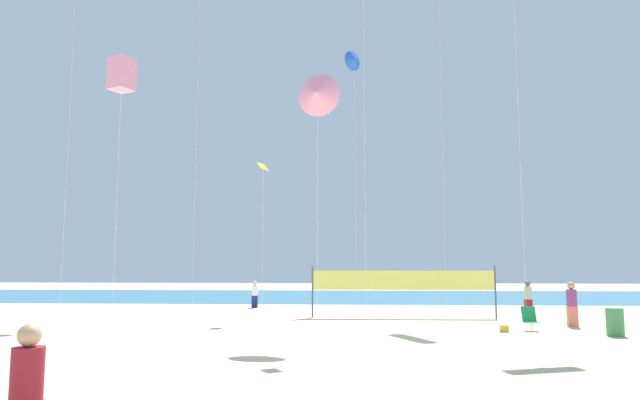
{
  "coord_description": "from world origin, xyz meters",
  "views": [
    {
      "loc": [
        0.49,
        -17.75,
        2.45
      ],
      "look_at": [
        -1.35,
        11.57,
        5.76
      ],
      "focal_mm": 32.35,
      "sensor_mm": 36.0,
      "label": 1
    }
  ],
  "objects_px": {
    "beachgoer_white_shirt": "(255,293)",
    "kite_blue_delta": "(354,61)",
    "beachgoer_sage_shirt": "(528,297)",
    "trash_barrel": "(615,322)",
    "mother_figure": "(26,389)",
    "kite_pink_box": "(122,75)",
    "kite_yellow_diamond": "(264,168)",
    "folding_beach_chair": "(530,318)",
    "volleyball_net": "(403,282)",
    "beach_handbag": "(504,329)",
    "beachgoer_plum_shirt": "(572,303)",
    "kite_pink_delta": "(317,94)"
  },
  "relations": [
    {
      "from": "volleyball_net",
      "to": "kite_pink_box",
      "type": "bearing_deg",
      "value": -149.01
    },
    {
      "from": "beachgoer_white_shirt",
      "to": "kite_blue_delta",
      "type": "xyz_separation_m",
      "value": [
        5.81,
        2.49,
        14.65
      ]
    },
    {
      "from": "trash_barrel",
      "to": "kite_pink_box",
      "type": "xyz_separation_m",
      "value": [
        -17.84,
        -0.05,
        9.21
      ]
    },
    {
      "from": "trash_barrel",
      "to": "kite_pink_delta",
      "type": "distance_m",
      "value": 13.16
    },
    {
      "from": "beachgoer_white_shirt",
      "to": "kite_pink_delta",
      "type": "height_order",
      "value": "kite_pink_delta"
    },
    {
      "from": "beachgoer_sage_shirt",
      "to": "kite_blue_delta",
      "type": "xyz_separation_m",
      "value": [
        -8.5,
        6.32,
        14.57
      ]
    },
    {
      "from": "beachgoer_plum_shirt",
      "to": "kite_pink_delta",
      "type": "relative_size",
      "value": 0.19
    },
    {
      "from": "beach_handbag",
      "to": "kite_yellow_diamond",
      "type": "height_order",
      "value": "kite_yellow_diamond"
    },
    {
      "from": "mother_figure",
      "to": "kite_yellow_diamond",
      "type": "xyz_separation_m",
      "value": [
        -0.24,
        19.6,
        6.1
      ]
    },
    {
      "from": "beachgoer_sage_shirt",
      "to": "folding_beach_chair",
      "type": "height_order",
      "value": "beachgoer_sage_shirt"
    },
    {
      "from": "volleyball_net",
      "to": "beach_handbag",
      "type": "xyz_separation_m",
      "value": [
        3.19,
        -5.66,
        -1.51
      ]
    },
    {
      "from": "beachgoer_plum_shirt",
      "to": "kite_pink_delta",
      "type": "bearing_deg",
      "value": 127.59
    },
    {
      "from": "trash_barrel",
      "to": "kite_pink_delta",
      "type": "bearing_deg",
      "value": -177.46
    },
    {
      "from": "volleyball_net",
      "to": "mother_figure",
      "type": "bearing_deg",
      "value": -107.09
    },
    {
      "from": "beachgoer_sage_shirt",
      "to": "kite_blue_delta",
      "type": "bearing_deg",
      "value": 171.35
    },
    {
      "from": "beachgoer_white_shirt",
      "to": "kite_blue_delta",
      "type": "height_order",
      "value": "kite_blue_delta"
    },
    {
      "from": "kite_blue_delta",
      "to": "beachgoer_plum_shirt",
      "type": "bearing_deg",
      "value": -53.83
    },
    {
      "from": "kite_yellow_diamond",
      "to": "kite_blue_delta",
      "type": "bearing_deg",
      "value": 64.63
    },
    {
      "from": "beachgoer_sage_shirt",
      "to": "kite_pink_delta",
      "type": "height_order",
      "value": "kite_pink_delta"
    },
    {
      "from": "kite_blue_delta",
      "to": "mother_figure",
      "type": "bearing_deg",
      "value": -98.04
    },
    {
      "from": "mother_figure",
      "to": "beachgoer_white_shirt",
      "type": "height_order",
      "value": "mother_figure"
    },
    {
      "from": "beach_handbag",
      "to": "kite_blue_delta",
      "type": "relative_size",
      "value": 0.02
    },
    {
      "from": "mother_figure",
      "to": "kite_yellow_diamond",
      "type": "distance_m",
      "value": 20.53
    },
    {
      "from": "mother_figure",
      "to": "trash_barrel",
      "type": "bearing_deg",
      "value": 63.26
    },
    {
      "from": "folding_beach_chair",
      "to": "kite_pink_delta",
      "type": "height_order",
      "value": "kite_pink_delta"
    },
    {
      "from": "trash_barrel",
      "to": "beachgoer_sage_shirt",
      "type": "bearing_deg",
      "value": 93.1
    },
    {
      "from": "kite_blue_delta",
      "to": "kite_pink_delta",
      "type": "xyz_separation_m",
      "value": [
        -1.34,
        -15.3,
        -6.8
      ]
    },
    {
      "from": "beachgoer_plum_shirt",
      "to": "kite_yellow_diamond",
      "type": "bearing_deg",
      "value": 96.15
    },
    {
      "from": "beachgoer_sage_shirt",
      "to": "trash_barrel",
      "type": "xyz_separation_m",
      "value": [
        0.46,
        -8.52,
        -0.41
      ]
    },
    {
      "from": "beach_handbag",
      "to": "kite_pink_delta",
      "type": "relative_size",
      "value": 0.03
    },
    {
      "from": "trash_barrel",
      "to": "volleyball_net",
      "type": "relative_size",
      "value": 0.11
    },
    {
      "from": "folding_beach_chair",
      "to": "trash_barrel",
      "type": "distance_m",
      "value": 2.88
    },
    {
      "from": "folding_beach_chair",
      "to": "kite_yellow_diamond",
      "type": "relative_size",
      "value": 0.12
    },
    {
      "from": "mother_figure",
      "to": "beachgoer_sage_shirt",
      "type": "height_order",
      "value": "mother_figure"
    },
    {
      "from": "volleyball_net",
      "to": "kite_blue_delta",
      "type": "relative_size",
      "value": 0.53
    },
    {
      "from": "beachgoer_white_shirt",
      "to": "mother_figure",
      "type": "bearing_deg",
      "value": -18.33
    },
    {
      "from": "beachgoer_sage_shirt",
      "to": "beachgoer_plum_shirt",
      "type": "height_order",
      "value": "beachgoer_plum_shirt"
    },
    {
      "from": "folding_beach_chair",
      "to": "kite_blue_delta",
      "type": "height_order",
      "value": "kite_blue_delta"
    },
    {
      "from": "kite_pink_box",
      "to": "trash_barrel",
      "type": "bearing_deg",
      "value": 0.15
    },
    {
      "from": "mother_figure",
      "to": "kite_pink_box",
      "type": "distance_m",
      "value": 17.0
    },
    {
      "from": "beachgoer_sage_shirt",
      "to": "volleyball_net",
      "type": "relative_size",
      "value": 0.19
    },
    {
      "from": "trash_barrel",
      "to": "kite_yellow_diamond",
      "type": "distance_m",
      "value": 15.88
    },
    {
      "from": "folding_beach_chair",
      "to": "beach_handbag",
      "type": "height_order",
      "value": "folding_beach_chair"
    },
    {
      "from": "kite_blue_delta",
      "to": "trash_barrel",
      "type": "bearing_deg",
      "value": -58.87
    },
    {
      "from": "kite_blue_delta",
      "to": "kite_yellow_diamond",
      "type": "bearing_deg",
      "value": -115.37
    },
    {
      "from": "beachgoer_white_shirt",
      "to": "trash_barrel",
      "type": "distance_m",
      "value": 19.27
    },
    {
      "from": "beachgoer_sage_shirt",
      "to": "kite_yellow_diamond",
      "type": "bearing_deg",
      "value": -140.06
    },
    {
      "from": "beachgoer_white_shirt",
      "to": "kite_blue_delta",
      "type": "bearing_deg",
      "value": 90.94
    },
    {
      "from": "beach_handbag",
      "to": "kite_blue_delta",
      "type": "bearing_deg",
      "value": 111.34
    },
    {
      "from": "volleyball_net",
      "to": "beachgoer_white_shirt",
      "type": "bearing_deg",
      "value": 144.54
    }
  ]
}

